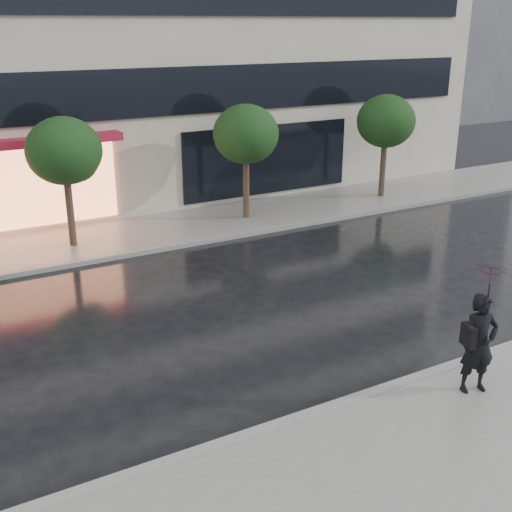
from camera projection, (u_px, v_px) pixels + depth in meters
ground at (354, 369)px, 12.78m from camera, size 120.00×120.00×0.00m
sidewalk_near at (481, 457)px, 10.10m from camera, size 60.00×4.50×0.12m
sidewalk_far at (163, 230)px, 21.15m from camera, size 60.00×3.50×0.12m
curb_near at (387, 390)px, 11.94m from camera, size 60.00×0.25×0.14m
curb_far at (184, 245)px, 19.71m from camera, size 60.00×0.25×0.14m
tree_mid_west at (66, 153)px, 18.63m from camera, size 2.20×2.20×3.99m
tree_mid_east at (247, 136)px, 21.39m from camera, size 2.20×2.20×3.99m
tree_far_east at (387, 123)px, 24.16m from camera, size 2.20×2.20×3.99m
pedestrian_with_umbrella at (484, 318)px, 11.35m from camera, size 1.00×1.02×2.45m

